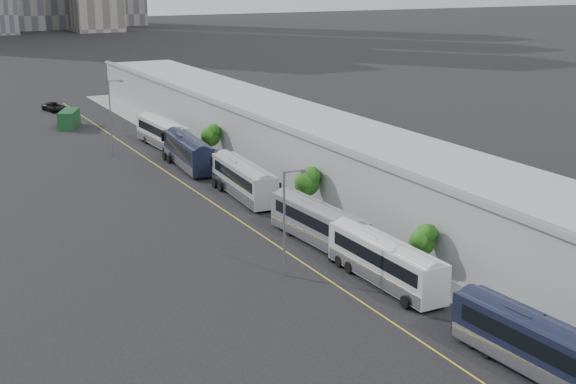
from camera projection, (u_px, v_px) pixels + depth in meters
sidewalk at (335, 207)px, 81.79m from camera, size 10.00×170.00×0.12m
lane_line at (241, 221)px, 77.19m from camera, size 0.12×160.00×0.02m
depot at (369, 170)px, 82.62m from camera, size 12.45×160.40×7.20m
bus_1 at (540, 352)px, 47.55m from camera, size 3.40×12.70×3.67m
bus_2 at (385, 265)px, 61.47m from camera, size 2.82×12.65×3.68m
bus_3 at (318, 227)px, 70.60m from camera, size 3.21×12.70×3.68m
bus_4 at (244, 183)px, 84.95m from camera, size 3.52×13.36×3.86m
bus_5 at (188, 155)px, 97.74m from camera, size 3.75×13.52×3.90m
bus_6 at (162, 135)px, 109.00m from camera, size 3.16×13.46×3.91m
tree_1 at (422, 239)px, 63.26m from camera, size 2.11×2.11×3.98m
tree_2 at (307, 180)px, 79.04m from camera, size 2.55×2.55×4.72m
tree_3 at (211, 134)px, 101.14m from camera, size 2.43×2.43×4.59m
street_lamp_near at (286, 216)px, 62.34m from camera, size 2.04×0.22×8.55m
street_lamp_far at (112, 113)px, 103.22m from camera, size 2.04×0.22×9.81m
shipping_container at (69, 119)px, 122.75m from camera, size 4.57×6.53×2.65m
suv at (54, 107)px, 136.83m from camera, size 3.72×5.93×1.53m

